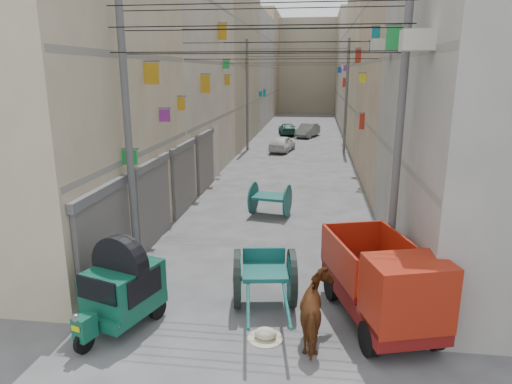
% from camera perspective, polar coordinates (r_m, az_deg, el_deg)
% --- Properties ---
extents(building_row_left, '(8.00, 62.00, 14.00)m').
position_cam_1_polar(building_row_left, '(41.15, -6.09, 15.73)').
color(building_row_left, '#C1B192').
rests_on(building_row_left, ground).
extents(building_row_right, '(8.00, 62.00, 14.00)m').
position_cam_1_polar(building_row_right, '(40.56, 17.31, 15.18)').
color(building_row_right, '#A49F99').
rests_on(building_row_right, ground).
extents(end_cap_building, '(22.00, 10.00, 13.00)m').
position_cam_1_polar(end_cap_building, '(71.93, 6.52, 15.32)').
color(end_cap_building, '#9D967B').
rests_on(end_cap_building, ground).
extents(shutters_left, '(0.18, 14.40, 2.88)m').
position_cam_1_polar(shutters_left, '(17.68, -10.61, 0.67)').
color(shutters_left, '#46464B').
rests_on(shutters_left, ground).
extents(signboards, '(8.22, 40.52, 5.67)m').
position_cam_1_polar(signboards, '(27.70, 4.39, 9.99)').
color(signboards, '#8A268D').
rests_on(signboards, ground).
extents(ac_units, '(0.70, 6.55, 3.35)m').
position_cam_1_polar(ac_units, '(13.85, 17.57, 21.22)').
color(ac_units, '#BAB7A7').
rests_on(ac_units, ground).
extents(utility_poles, '(7.40, 22.20, 8.00)m').
position_cam_1_polar(utility_poles, '(23.02, 3.78, 10.46)').
color(utility_poles, '#555558').
rests_on(utility_poles, ground).
extents(overhead_cables, '(7.40, 22.52, 1.12)m').
position_cam_1_polar(overhead_cables, '(20.39, 3.41, 17.69)').
color(overhead_cables, black).
rests_on(overhead_cables, ground).
extents(auto_rickshaw, '(1.84, 2.47, 1.68)m').
position_cam_1_polar(auto_rickshaw, '(11.08, -16.43, -11.20)').
color(auto_rickshaw, black).
rests_on(auto_rickshaw, ground).
extents(tonga_cart, '(1.73, 3.40, 1.47)m').
position_cam_1_polar(tonga_cart, '(11.58, 1.09, -10.59)').
color(tonga_cart, black).
rests_on(tonga_cart, ground).
extents(mini_truck, '(2.64, 4.03, 2.09)m').
position_cam_1_polar(mini_truck, '(10.80, 16.10, -11.79)').
color(mini_truck, black).
rests_on(mini_truck, ground).
extents(second_cart, '(1.74, 1.60, 1.35)m').
position_cam_1_polar(second_cart, '(18.65, 1.79, -0.80)').
color(second_cart, '#12504C').
rests_on(second_cart, ground).
extents(feed_sack, '(0.49, 0.40, 0.25)m').
position_cam_1_polar(feed_sack, '(10.56, 1.19, -17.27)').
color(feed_sack, beige).
rests_on(feed_sack, ground).
extents(horse, '(0.88, 1.78, 1.47)m').
position_cam_1_polar(horse, '(10.21, 7.77, -14.61)').
color(horse, brown).
rests_on(horse, ground).
extents(distant_car_white, '(2.01, 3.66, 1.18)m').
position_cam_1_polar(distant_car_white, '(34.00, 3.30, 6.07)').
color(distant_car_white, silver).
rests_on(distant_car_white, ground).
extents(distant_car_grey, '(2.33, 3.86, 1.20)m').
position_cam_1_polar(distant_car_grey, '(41.95, 6.48, 7.68)').
color(distant_car_grey, '#585D5B').
rests_on(distant_car_grey, ground).
extents(distant_car_green, '(2.00, 3.84, 1.06)m').
position_cam_1_polar(distant_car_green, '(43.28, 3.92, 7.86)').
color(distant_car_green, '#1C5143').
rests_on(distant_car_green, ground).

